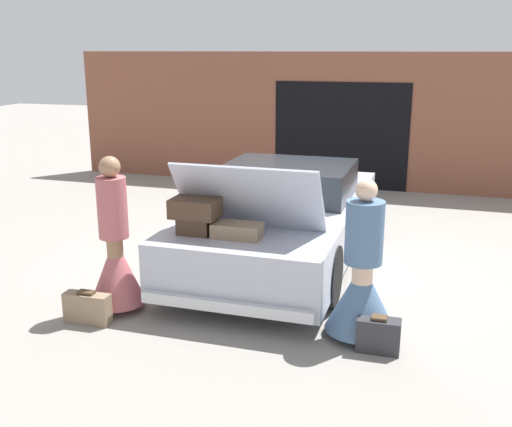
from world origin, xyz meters
The scene contains 7 objects.
ground_plane centered at (0.00, 0.00, 0.00)m, with size 40.00×40.00×0.00m, color gray.
garage_wall_back centered at (0.00, 4.78, 1.39)m, with size 12.00×0.14×2.80m.
car centered at (0.00, 0.01, 0.60)m, with size 2.02×4.71×1.65m.
person_left centered at (-1.35, -2.18, 0.63)m, with size 0.62×0.62×1.75m.
person_right centered at (1.35, -2.05, 0.58)m, with size 0.72×0.72×1.64m.
suitcase_beside_left_person centered at (-1.48, -2.60, 0.17)m, with size 0.51×0.18×0.37m.
suitcase_beside_right_person centered at (1.56, -2.32, 0.17)m, with size 0.42×0.20×0.37m.
Camera 1 is at (1.98, -7.70, 2.84)m, focal length 42.00 mm.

